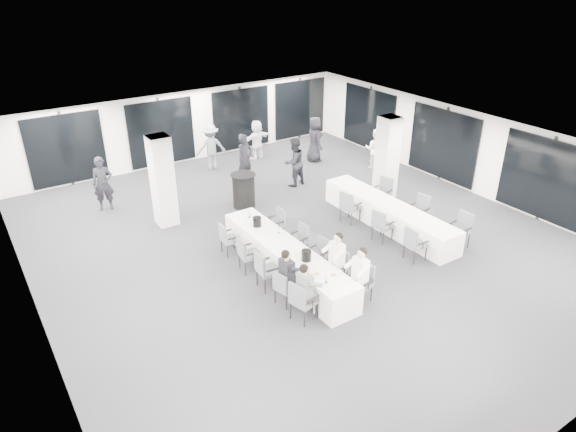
% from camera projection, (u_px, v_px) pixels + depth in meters
% --- Properties ---
extents(room, '(14.04, 16.04, 2.84)m').
position_uv_depth(room, '(304.00, 178.00, 15.55)').
color(room, '#27272C').
rests_on(room, ground).
extents(column_left, '(0.60, 0.60, 2.80)m').
position_uv_depth(column_left, '(163.00, 181.00, 15.27)').
color(column_left, silver).
rests_on(column_left, floor).
extents(column_right, '(0.60, 0.60, 2.80)m').
position_uv_depth(column_right, '(387.00, 157.00, 17.10)').
color(column_right, silver).
rests_on(column_right, floor).
extents(banquet_table_main, '(0.90, 5.00, 0.75)m').
position_uv_depth(banquet_table_main, '(286.00, 259.00, 13.24)').
color(banquet_table_main, silver).
rests_on(banquet_table_main, floor).
extents(banquet_table_side, '(0.90, 5.00, 0.75)m').
position_uv_depth(banquet_table_side, '(388.00, 215.00, 15.56)').
color(banquet_table_side, silver).
rests_on(banquet_table_side, floor).
extents(cocktail_table, '(0.82, 0.82, 1.14)m').
position_uv_depth(cocktail_table, '(244.00, 190.00, 16.70)').
color(cocktail_table, black).
rests_on(cocktail_table, floor).
extents(chair_main_left_near, '(0.60, 0.64, 1.00)m').
position_uv_depth(chair_main_left_near, '(301.00, 299.00, 11.34)').
color(chair_main_left_near, '#494B50').
rests_on(chair_main_left_near, floor).
extents(chair_main_left_second, '(0.54, 0.56, 0.88)m').
position_uv_depth(chair_main_left_second, '(284.00, 286.00, 11.92)').
color(chair_main_left_second, '#494B50').
rests_on(chair_main_left_second, floor).
extents(chair_main_left_mid, '(0.54, 0.59, 1.01)m').
position_uv_depth(chair_main_left_mid, '(265.00, 268.00, 12.48)').
color(chair_main_left_mid, '#494B50').
rests_on(chair_main_left_mid, floor).
extents(chair_main_left_fourth, '(0.54, 0.58, 0.96)m').
position_uv_depth(chair_main_left_fourth, '(246.00, 253.00, 13.20)').
color(chair_main_left_fourth, '#494B50').
rests_on(chair_main_left_fourth, floor).
extents(chair_main_left_far, '(0.47, 0.53, 0.91)m').
position_uv_depth(chair_main_left_far, '(227.00, 237.00, 13.99)').
color(chair_main_left_far, '#494B50').
rests_on(chair_main_left_far, floor).
extents(chair_main_right_near, '(0.55, 0.59, 0.95)m').
position_uv_depth(chair_main_right_near, '(362.00, 280.00, 12.08)').
color(chair_main_right_near, '#494B50').
rests_on(chair_main_right_near, floor).
extents(chair_main_right_second, '(0.53, 0.56, 0.87)m').
position_uv_depth(chair_main_right_second, '(339.00, 265.00, 12.75)').
color(chair_main_right_second, '#494B50').
rests_on(chair_main_right_second, floor).
extents(chair_main_right_mid, '(0.48, 0.52, 0.87)m').
position_uv_depth(chair_main_right_mid, '(320.00, 252.00, 13.34)').
color(chair_main_right_mid, '#494B50').
rests_on(chair_main_right_mid, floor).
extents(chair_main_right_fourth, '(0.49, 0.53, 0.89)m').
position_uv_depth(chair_main_right_fourth, '(300.00, 237.00, 14.00)').
color(chair_main_right_fourth, '#494B50').
rests_on(chair_main_right_fourth, floor).
extents(chair_main_right_far, '(0.45, 0.51, 0.89)m').
position_uv_depth(chair_main_right_far, '(277.00, 221.00, 14.87)').
color(chair_main_right_far, '#494B50').
rests_on(chair_main_right_far, floor).
extents(chair_side_left_near, '(0.52, 0.57, 0.97)m').
position_uv_depth(chair_side_left_near, '(414.00, 242.00, 13.68)').
color(chair_side_left_near, '#494B50').
rests_on(chair_side_left_near, floor).
extents(chair_side_left_mid, '(0.55, 0.60, 0.97)m').
position_uv_depth(chair_side_left_mid, '(381.00, 224.00, 14.63)').
color(chair_side_left_mid, '#494B50').
rests_on(chair_side_left_mid, floor).
extents(chair_side_left_far, '(0.61, 0.64, 1.02)m').
position_uv_depth(chair_side_left_far, '(349.00, 205.00, 15.68)').
color(chair_side_left_far, '#494B50').
rests_on(chair_side_left_far, floor).
extents(chair_side_right_near, '(0.53, 0.59, 1.02)m').
position_uv_depth(chair_side_right_near, '(461.00, 228.00, 14.36)').
color(chair_side_right_near, '#494B50').
rests_on(chair_side_right_near, floor).
extents(chair_side_right_mid, '(0.57, 0.61, 0.99)m').
position_uv_depth(chair_side_right_mid, '(420.00, 209.00, 15.51)').
color(chair_side_right_mid, '#494B50').
rests_on(chair_side_right_mid, floor).
extents(chair_side_right_far, '(0.61, 0.63, 1.00)m').
position_uv_depth(chair_side_right_far, '(384.00, 191.00, 16.71)').
color(chair_side_right_far, '#494B50').
rests_on(chair_side_right_far, floor).
extents(seated_guest_a, '(0.50, 0.38, 1.44)m').
position_uv_depth(seated_guest_a, '(307.00, 287.00, 11.33)').
color(seated_guest_a, '#5B5E63').
rests_on(seated_guest_a, floor).
extents(seated_guest_b, '(0.50, 0.38, 1.44)m').
position_uv_depth(seated_guest_b, '(289.00, 273.00, 11.87)').
color(seated_guest_b, black).
rests_on(seated_guest_b, floor).
extents(seated_guest_c, '(0.50, 0.38, 1.44)m').
position_uv_depth(seated_guest_c, '(358.00, 273.00, 11.87)').
color(seated_guest_c, white).
rests_on(seated_guest_c, floor).
extents(seated_guest_d, '(0.50, 0.38, 1.44)m').
position_uv_depth(seated_guest_d, '(335.00, 256.00, 12.52)').
color(seated_guest_d, white).
rests_on(seated_guest_d, floor).
extents(standing_guest_a, '(0.90, 0.80, 2.09)m').
position_uv_depth(standing_guest_a, '(245.00, 156.00, 18.28)').
color(standing_guest_a, black).
rests_on(standing_guest_a, floor).
extents(standing_guest_b, '(1.05, 0.74, 2.01)m').
position_uv_depth(standing_guest_b, '(294.00, 159.00, 18.12)').
color(standing_guest_b, black).
rests_on(standing_guest_b, floor).
extents(standing_guest_c, '(1.40, 0.89, 2.01)m').
position_uv_depth(standing_guest_c, '(211.00, 144.00, 19.57)').
color(standing_guest_c, '#5B5E63').
rests_on(standing_guest_c, floor).
extents(standing_guest_e, '(0.78, 1.08, 2.04)m').
position_uv_depth(standing_guest_e, '(315.00, 136.00, 20.39)').
color(standing_guest_e, black).
rests_on(standing_guest_e, floor).
extents(standing_guest_f, '(1.74, 0.94, 1.80)m').
position_uv_depth(standing_guest_f, '(257.00, 137.00, 20.70)').
color(standing_guest_f, white).
rests_on(standing_guest_f, floor).
extents(standing_guest_g, '(0.89, 0.80, 2.01)m').
position_uv_depth(standing_guest_g, '(102.00, 180.00, 16.34)').
color(standing_guest_g, black).
rests_on(standing_guest_g, floor).
extents(standing_guest_h, '(0.94, 0.99, 1.77)m').
position_uv_depth(standing_guest_h, '(375.00, 146.00, 19.70)').
color(standing_guest_h, white).
rests_on(standing_guest_h, floor).
extents(ice_bucket_near, '(0.24, 0.24, 0.27)m').
position_uv_depth(ice_bucket_near, '(306.00, 255.00, 12.42)').
color(ice_bucket_near, black).
rests_on(ice_bucket_near, banquet_table_main).
extents(ice_bucket_far, '(0.24, 0.24, 0.27)m').
position_uv_depth(ice_bucket_far, '(257.00, 222.00, 14.03)').
color(ice_bucket_far, black).
rests_on(ice_bucket_far, banquet_table_main).
extents(water_bottle_a, '(0.06, 0.06, 0.20)m').
position_uv_depth(water_bottle_a, '(326.00, 281.00, 11.50)').
color(water_bottle_a, silver).
rests_on(water_bottle_a, banquet_table_main).
extents(water_bottle_b, '(0.07, 0.07, 0.21)m').
position_uv_depth(water_bottle_b, '(279.00, 232.00, 13.57)').
color(water_bottle_b, silver).
rests_on(water_bottle_b, banquet_table_main).
extents(water_bottle_c, '(0.08, 0.08, 0.24)m').
position_uv_depth(water_bottle_c, '(249.00, 216.00, 14.38)').
color(water_bottle_c, silver).
rests_on(water_bottle_c, banquet_table_main).
extents(plate_a, '(0.21, 0.21, 0.03)m').
position_uv_depth(plate_a, '(317.00, 274.00, 11.92)').
color(plate_a, white).
rests_on(plate_a, banquet_table_main).
extents(plate_b, '(0.20, 0.20, 0.03)m').
position_uv_depth(plate_b, '(333.00, 275.00, 11.88)').
color(plate_b, white).
rests_on(plate_b, banquet_table_main).
extents(plate_c, '(0.21, 0.21, 0.03)m').
position_uv_depth(plate_c, '(302.00, 253.00, 12.76)').
color(plate_c, white).
rests_on(plate_c, banquet_table_main).
extents(wine_glass, '(0.08, 0.08, 0.20)m').
position_uv_depth(wine_glass, '(340.00, 272.00, 11.74)').
color(wine_glass, silver).
rests_on(wine_glass, banquet_table_main).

